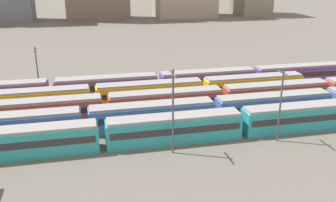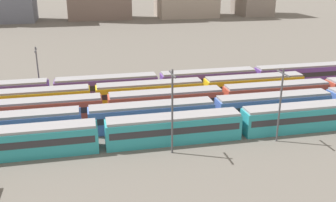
{
  "view_description": "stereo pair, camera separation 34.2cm",
  "coord_description": "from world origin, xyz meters",
  "px_view_note": "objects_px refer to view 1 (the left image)",
  "views": [
    {
      "loc": [
        6.17,
        -45.27,
        22.2
      ],
      "look_at": [
        18.73,
        10.4,
        2.04
      ],
      "focal_mm": 41.07,
      "sensor_mm": 36.0,
      "label": 1
    },
    {
      "loc": [
        6.5,
        -45.34,
        22.2
      ],
      "look_at": [
        18.73,
        10.4,
        2.04
      ],
      "focal_mm": 41.07,
      "sensor_mm": 36.0,
      "label": 2
    }
  ],
  "objects_px": {
    "train_track_2": "(326,90)",
    "catenary_pole_0": "(281,102)",
    "catenary_pole_1": "(37,69)",
    "train_track_1": "(215,110)",
    "train_track_3": "(150,93)",
    "train_track_4": "(254,77)",
    "catenary_pole_2": "(173,108)"
  },
  "relations": [
    {
      "from": "train_track_2",
      "to": "catenary_pole_0",
      "type": "xyz_separation_m",
      "value": [
        -16.01,
        -13.21,
        3.63
      ]
    },
    {
      "from": "train_track_2",
      "to": "catenary_pole_2",
      "type": "distance_m",
      "value": 33.57
    },
    {
      "from": "catenary_pole_0",
      "to": "catenary_pole_1",
      "type": "distance_m",
      "value": 42.05
    },
    {
      "from": "catenary_pole_1",
      "to": "catenary_pole_0",
      "type": "bearing_deg",
      "value": -39.19
    },
    {
      "from": "train_track_1",
      "to": "catenary_pole_2",
      "type": "height_order",
      "value": "catenary_pole_2"
    },
    {
      "from": "train_track_2",
      "to": "catenary_pole_2",
      "type": "height_order",
      "value": "catenary_pole_2"
    },
    {
      "from": "train_track_1",
      "to": "catenary_pole_1",
      "type": "xyz_separation_m",
      "value": [
        -26.53,
        18.56,
        3.1
      ]
    },
    {
      "from": "catenary_pole_0",
      "to": "catenary_pole_2",
      "type": "height_order",
      "value": "catenary_pole_2"
    },
    {
      "from": "train_track_1",
      "to": "train_track_2",
      "type": "height_order",
      "value": "same"
    },
    {
      "from": "train_track_2",
      "to": "train_track_3",
      "type": "distance_m",
      "value": 30.45
    },
    {
      "from": "train_track_2",
      "to": "catenary_pole_0",
      "type": "distance_m",
      "value": 21.07
    },
    {
      "from": "train_track_2",
      "to": "train_track_4",
      "type": "distance_m",
      "value": 13.46
    },
    {
      "from": "train_track_2",
      "to": "catenary_pole_2",
      "type": "bearing_deg",
      "value": -156.01
    },
    {
      "from": "train_track_4",
      "to": "catenary_pole_2",
      "type": "relative_size",
      "value": 10.39
    },
    {
      "from": "catenary_pole_2",
      "to": "train_track_2",
      "type": "bearing_deg",
      "value": 23.99
    },
    {
      "from": "catenary_pole_0",
      "to": "catenary_pole_2",
      "type": "xyz_separation_m",
      "value": [
        -14.43,
        -0.34,
        0.44
      ]
    },
    {
      "from": "train_track_3",
      "to": "catenary_pole_1",
      "type": "relative_size",
      "value": 6.23
    },
    {
      "from": "train_track_2",
      "to": "train_track_3",
      "type": "relative_size",
      "value": 2.02
    },
    {
      "from": "train_track_3",
      "to": "train_track_4",
      "type": "relative_size",
      "value": 0.5
    },
    {
      "from": "train_track_1",
      "to": "train_track_4",
      "type": "bearing_deg",
      "value": 49.06
    },
    {
      "from": "train_track_1",
      "to": "train_track_3",
      "type": "height_order",
      "value": "same"
    },
    {
      "from": "train_track_2",
      "to": "catenary_pole_1",
      "type": "xyz_separation_m",
      "value": [
        -48.6,
        13.36,
        3.1
      ]
    },
    {
      "from": "train_track_3",
      "to": "catenary_pole_0",
      "type": "xyz_separation_m",
      "value": [
        13.99,
        -18.41,
        3.63
      ]
    },
    {
      "from": "train_track_1",
      "to": "catenary_pole_2",
      "type": "bearing_deg",
      "value": -135.09
    },
    {
      "from": "train_track_4",
      "to": "catenary_pole_0",
      "type": "xyz_separation_m",
      "value": [
        -7.48,
        -23.61,
        3.63
      ]
    },
    {
      "from": "train_track_3",
      "to": "catenary_pole_0",
      "type": "distance_m",
      "value": 23.4
    },
    {
      "from": "train_track_2",
      "to": "train_track_4",
      "type": "relative_size",
      "value": 1.0
    },
    {
      "from": "catenary_pole_2",
      "to": "catenary_pole_1",
      "type": "bearing_deg",
      "value": 124.01
    },
    {
      "from": "train_track_1",
      "to": "catenary_pole_2",
      "type": "relative_size",
      "value": 6.9
    },
    {
      "from": "train_track_3",
      "to": "train_track_4",
      "type": "bearing_deg",
      "value": 13.62
    },
    {
      "from": "train_track_4",
      "to": "train_track_1",
      "type": "bearing_deg",
      "value": -130.94
    },
    {
      "from": "train_track_4",
      "to": "catenary_pole_1",
      "type": "bearing_deg",
      "value": 175.77
    }
  ]
}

